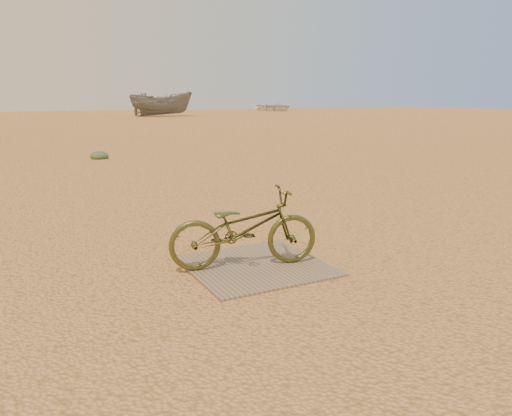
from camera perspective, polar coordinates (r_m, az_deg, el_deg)
name	(u,v)px	position (r m, az deg, el deg)	size (l,w,h in m)	color
ground	(227,287)	(4.63, -3.33, -8.97)	(120.00, 120.00, 0.00)	#E39B5A
plywood_board	(256,266)	(5.13, 0.00, -6.60)	(1.36, 1.33, 0.02)	#86715C
bicycle	(244,228)	(4.98, -1.38, -2.33)	(0.52, 1.50, 0.79)	#464720
boat_mid_right	(162,104)	(44.47, -10.73, 11.60)	(2.03, 5.41, 2.09)	slate
boat_far_right	(275,106)	(60.58, 2.13, 11.54)	(3.68, 5.15, 1.07)	silver
kale_b	(100,159)	(14.66, -17.45, 5.40)	(0.50, 0.50, 0.27)	#506541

